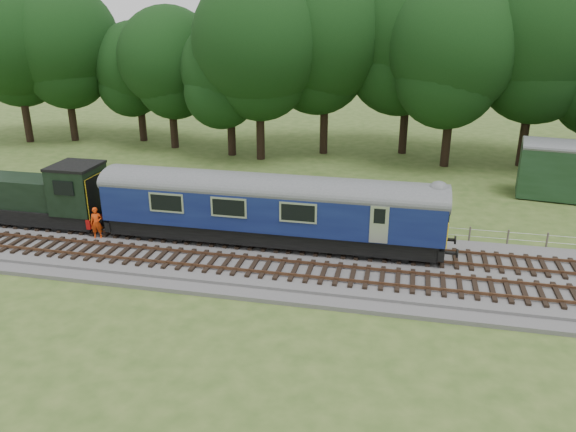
# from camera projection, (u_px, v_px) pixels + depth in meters

# --- Properties ---
(ground) EXTENTS (120.00, 120.00, 0.00)m
(ground) POSITION_uv_depth(u_px,v_px,m) (274.00, 261.00, 29.01)
(ground) COLOR #3A5720
(ground) RESTS_ON ground
(ballast) EXTENTS (70.00, 7.00, 0.35)m
(ballast) POSITION_uv_depth(u_px,v_px,m) (274.00, 258.00, 28.95)
(ballast) COLOR #4C4C4F
(ballast) RESTS_ON ground
(track_north) EXTENTS (67.20, 2.40, 0.21)m
(track_north) POSITION_uv_depth(u_px,v_px,m) (280.00, 243.00, 30.15)
(track_north) COLOR black
(track_north) RESTS_ON ballast
(track_south) EXTENTS (67.20, 2.40, 0.21)m
(track_south) POSITION_uv_depth(u_px,v_px,m) (267.00, 267.00, 27.40)
(track_south) COLOR black
(track_south) RESTS_ON ballast
(fence) EXTENTS (64.00, 0.12, 1.00)m
(fence) POSITION_uv_depth(u_px,v_px,m) (292.00, 229.00, 33.13)
(fence) COLOR #6B6054
(fence) RESTS_ON ground
(tree_line) EXTENTS (70.00, 8.00, 18.00)m
(tree_line) POSITION_uv_depth(u_px,v_px,m) (334.00, 156.00, 49.12)
(tree_line) COLOR black
(tree_line) RESTS_ON ground
(dmu_railcar) EXTENTS (18.05, 2.86, 3.88)m
(dmu_railcar) POSITION_uv_depth(u_px,v_px,m) (270.00, 204.00, 29.48)
(dmu_railcar) COLOR black
(dmu_railcar) RESTS_ON ground
(shunter_loco) EXTENTS (8.92, 2.60, 3.38)m
(shunter_loco) POSITION_uv_depth(u_px,v_px,m) (37.00, 197.00, 32.50)
(shunter_loco) COLOR black
(shunter_loco) RESTS_ON ground
(worker) EXTENTS (0.75, 0.62, 1.76)m
(worker) POSITION_uv_depth(u_px,v_px,m) (97.00, 223.00, 30.70)
(worker) COLOR #E73D0C
(worker) RESTS_ON ballast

